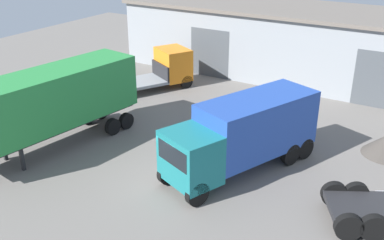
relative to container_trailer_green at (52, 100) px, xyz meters
name	(u,v)px	position (x,y,z in m)	size (l,w,h in m)	color
ground_plane	(174,181)	(7.10, 0.28, -2.61)	(60.00, 60.00, 0.00)	slate
warehouse_building	(306,43)	(7.10, 18.01, -0.06)	(28.01, 7.97, 5.09)	#93999E
container_trailer_green	(52,100)	(0.00, 0.00, 0.00)	(3.79, 9.59, 4.11)	#28843D
box_truck_teal	(244,132)	(9.25, 2.92, -0.66)	(5.11, 8.18, 3.44)	#197075
flatbed_truck_orange	(159,70)	(-0.76, 10.25, -1.35)	(5.83, 8.11, 2.66)	orange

